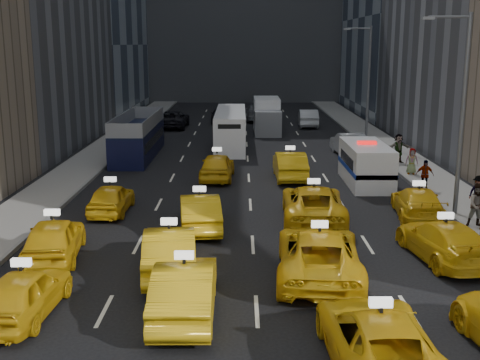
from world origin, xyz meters
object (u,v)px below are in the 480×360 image
object	(u,v)px
nypd_van	(366,165)
double_decker	(138,136)
city_bus	(231,129)
box_truck	(267,116)

from	to	relation	value
nypd_van	double_decker	xyz separation A→B (m)	(-14.09, 8.36, 0.35)
city_bus	box_truck	bearing A→B (deg)	72.27
nypd_van	double_decker	bearing A→B (deg)	142.25
double_decker	box_truck	distance (m)	14.99
double_decker	city_bus	size ratio (longest dim) A/B	0.94
box_truck	nypd_van	bearing A→B (deg)	-71.57
nypd_van	double_decker	world-z (taller)	double_decker
nypd_van	city_bus	size ratio (longest dim) A/B	0.55
double_decker	city_bus	world-z (taller)	double_decker
nypd_van	box_truck	bearing A→B (deg)	96.08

